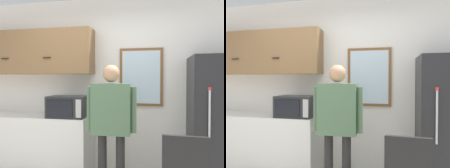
% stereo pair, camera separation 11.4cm
% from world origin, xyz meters
% --- Properties ---
extents(back_wall, '(6.00, 0.06, 2.70)m').
position_xyz_m(back_wall, '(0.00, 1.73, 1.35)').
color(back_wall, white).
rests_on(back_wall, ground_plane).
extents(counter, '(2.01, 0.59, 0.89)m').
position_xyz_m(counter, '(-1.19, 1.41, 0.44)').
color(counter, silver).
rests_on(counter, ground_plane).
extents(upper_cabinets, '(2.01, 0.34, 0.68)m').
position_xyz_m(upper_cabinets, '(-1.19, 1.54, 1.85)').
color(upper_cabinets, olive).
extents(microwave, '(0.54, 0.38, 0.30)m').
position_xyz_m(microwave, '(-0.49, 1.32, 1.04)').
color(microwave, '#232326').
rests_on(microwave, counter).
extents(person, '(0.62, 0.23, 1.61)m').
position_xyz_m(person, '(0.21, 1.00, 0.98)').
color(person, black).
rests_on(person, ground_plane).
extents(refrigerator, '(0.73, 0.68, 1.73)m').
position_xyz_m(refrigerator, '(1.56, 1.37, 0.86)').
color(refrigerator, '#232326').
rests_on(refrigerator, ground_plane).
extents(window, '(0.65, 0.05, 0.87)m').
position_xyz_m(window, '(0.54, 1.69, 1.46)').
color(window, brown).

